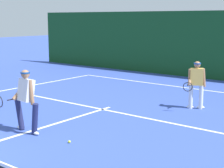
% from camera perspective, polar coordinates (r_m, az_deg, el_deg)
% --- Properties ---
extents(court_line_baseline_far, '(10.27, 0.10, 0.01)m').
position_cam_1_polar(court_line_baseline_far, '(15.82, 10.20, -0.39)').
color(court_line_baseline_far, white).
rests_on(court_line_baseline_far, ground_plane).
extents(court_line_service, '(8.38, 0.10, 0.01)m').
position_cam_1_polar(court_line_service, '(11.72, -1.53, -4.01)').
color(court_line_service, white).
rests_on(court_line_service, ground_plane).
extents(court_line_centre, '(0.10, 6.40, 0.01)m').
position_cam_1_polar(court_line_centre, '(9.80, -12.24, -7.14)').
color(court_line_centre, white).
rests_on(court_line_centre, ground_plane).
extents(player_near, '(0.98, 0.87, 1.64)m').
position_cam_1_polar(player_near, '(9.48, -13.43, -2.19)').
color(player_near, '#1E234C').
rests_on(player_near, ground_plane).
extents(player_far, '(0.63, 0.91, 1.55)m').
position_cam_1_polar(player_far, '(11.96, 13.15, 0.16)').
color(player_far, silver).
rests_on(player_far, ground_plane).
extents(tennis_ball, '(0.07, 0.07, 0.07)m').
position_cam_1_polar(tennis_ball, '(8.70, -6.74, -9.02)').
color(tennis_ball, '#D1E033').
rests_on(tennis_ball, ground_plane).
extents(back_fence_windscreen, '(22.17, 0.12, 3.26)m').
position_cam_1_polar(back_fence_windscreen, '(18.05, 14.48, 5.97)').
color(back_fence_windscreen, '#14431D').
rests_on(back_fence_windscreen, ground_plane).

